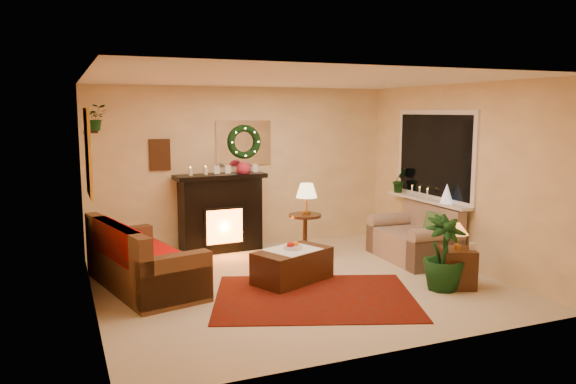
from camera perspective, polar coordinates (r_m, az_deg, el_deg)
name	(u,v)px	position (r m, az deg, el deg)	size (l,w,h in m)	color
floor	(298,283)	(7.37, 1.05, -9.25)	(5.00, 5.00, 0.00)	beige
ceiling	(299,79)	(7.04, 1.11, 11.37)	(5.00, 5.00, 0.00)	white
wall_back	(244,168)	(9.18, -4.53, 2.49)	(5.00, 5.00, 0.00)	#EFD88C
wall_front	(398,214)	(5.13, 11.15, -2.18)	(5.00, 5.00, 0.00)	#EFD88C
wall_left	(90,195)	(6.52, -19.51, -0.30)	(4.50, 4.50, 0.00)	#EFD88C
wall_right	(458,175)	(8.40, 16.93, 1.63)	(4.50, 4.50, 0.00)	#EFD88C
area_rug	(315,297)	(6.83, 2.72, -10.63)	(2.36, 1.77, 0.01)	#5D2115
sofa	(145,254)	(7.32, -14.36, -6.14)	(0.87, 1.99, 0.85)	brown
red_throw	(139,250)	(7.43, -14.94, -5.74)	(0.80, 1.31, 0.02)	red
fireplace	(221,217)	(8.96, -6.86, -2.53)	(1.27, 0.40, 1.17)	#321E13
poinsettia	(244,169)	(8.92, -4.54, 2.33)	(0.23, 0.23, 0.23)	#BC223D
mantel_candle_a	(191,174)	(8.72, -9.87, 1.83)	(0.06, 0.06, 0.18)	white
mantel_candle_b	(206,173)	(8.78, -8.36, 1.90)	(0.06, 0.06, 0.19)	silver
mantel_mirror	(244,143)	(9.13, -4.52, 4.98)	(0.92, 0.02, 0.72)	white
wreath	(245,142)	(9.10, -4.44, 5.09)	(0.55, 0.55, 0.11)	#194719
wall_art	(160,155)	(8.82, -12.89, 3.71)	(0.32, 0.03, 0.48)	#381E11
gold_mirror	(88,152)	(6.77, -19.66, 3.83)	(0.03, 0.84, 1.00)	gold
hanging_plant	(96,130)	(7.52, -18.97, 5.93)	(0.33, 0.28, 0.36)	#194719
loveseat	(413,232)	(8.61, 12.59, -3.99)	(0.82, 1.42, 0.82)	#A18C7C
window_frame	(434,155)	(8.80, 14.66, 3.64)	(0.03, 1.86, 1.36)	white
window_glass	(434,155)	(8.79, 14.58, 3.63)	(0.02, 1.70, 1.22)	black
window_sill	(427,200)	(8.81, 13.95, -0.79)	(0.22, 1.86, 0.04)	white
mini_tree	(447,193)	(8.41, 15.83, -0.11)	(0.18, 0.18, 0.27)	white
sill_plant	(399,181)	(9.35, 11.26, 1.14)	(0.29, 0.24, 0.53)	#123617
side_table_round	(305,235)	(8.65, 1.74, -4.38)	(0.50, 0.50, 0.65)	#39230C
lamp_cream	(307,199)	(8.54, 1.90, -0.76)	(0.32, 0.32, 0.49)	#E8D68B
end_table_square	(457,266)	(7.46, 16.83, -7.24)	(0.40, 0.40, 0.49)	black
lamp_tiffany	(458,230)	(7.34, 16.90, -3.67)	(0.26, 0.26, 0.38)	orange
coffee_table	(292,266)	(7.37, 0.45, -7.54)	(1.02, 0.56, 0.43)	black
fruit_bowl	(293,248)	(7.33, 0.52, -5.70)	(0.24, 0.24, 0.06)	silver
floor_palm	(444,254)	(7.27, 15.52, -6.12)	(1.56, 1.56, 2.79)	black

